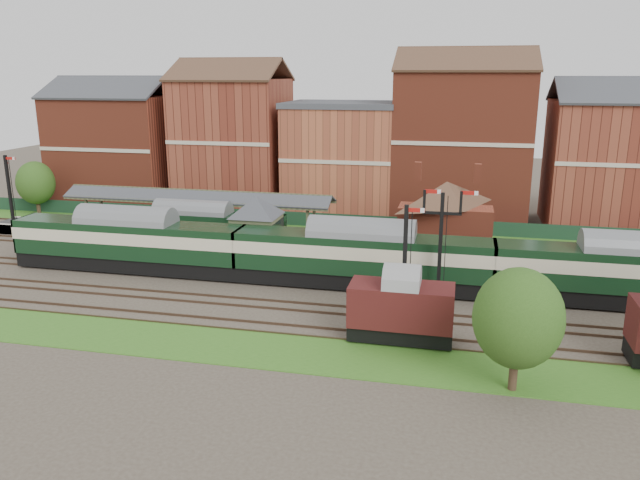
% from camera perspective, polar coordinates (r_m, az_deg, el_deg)
% --- Properties ---
extents(ground, '(160.00, 160.00, 0.00)m').
position_cam_1_polar(ground, '(48.55, -3.53, -3.84)').
color(ground, '#473D33').
rests_on(ground, ground).
extents(grass_back, '(90.00, 4.50, 0.06)m').
position_cam_1_polar(grass_back, '(63.42, 0.49, 0.75)').
color(grass_back, '#2D6619').
rests_on(grass_back, ground).
extents(grass_front, '(90.00, 5.00, 0.06)m').
position_cam_1_polar(grass_front, '(37.98, -8.63, -9.50)').
color(grass_front, '#2D6619').
rests_on(grass_front, ground).
extents(fence, '(90.00, 0.12, 1.50)m').
position_cam_1_polar(fence, '(65.15, 0.86, 1.79)').
color(fence, '#193823').
rests_on(fence, ground).
extents(platform, '(55.00, 3.40, 1.00)m').
position_cam_1_polar(platform, '(58.74, -5.58, -0.01)').
color(platform, '#2D2D2D').
rests_on(platform, ground).
extents(signal_box, '(5.40, 5.40, 6.00)m').
position_cam_1_polar(signal_box, '(51.49, -5.79, 0.92)').
color(signal_box, '#5F7351').
rests_on(signal_box, ground).
extents(brick_hut, '(3.20, 2.64, 2.94)m').
position_cam_1_polar(brick_hut, '(50.13, 2.99, -1.79)').
color(brick_hut, maroon).
rests_on(brick_hut, ground).
extents(station_building, '(8.10, 8.10, 5.90)m').
position_cam_1_polar(station_building, '(55.09, 11.39, 2.45)').
color(station_building, '#963C26').
rests_on(station_building, platform).
extents(canopy, '(26.00, 3.89, 4.08)m').
position_cam_1_polar(canopy, '(59.96, -11.15, 4.09)').
color(canopy, '#464C2F').
rests_on(canopy, platform).
extents(semaphore_bracket, '(3.60, 0.25, 8.18)m').
position_cam_1_polar(semaphore_bracket, '(43.02, 11.01, -0.14)').
color(semaphore_bracket, black).
rests_on(semaphore_bracket, ground).
extents(semaphore_platform_end, '(1.23, 0.25, 8.00)m').
position_cam_1_polar(semaphore_platform_end, '(68.48, -26.47, 3.77)').
color(semaphore_platform_end, black).
rests_on(semaphore_platform_end, ground).
extents(semaphore_siding, '(1.23, 0.25, 8.00)m').
position_cam_1_polar(semaphore_siding, '(38.93, 7.77, -2.34)').
color(semaphore_siding, black).
rests_on(semaphore_siding, ground).
extents(town_backdrop, '(69.00, 10.00, 16.00)m').
position_cam_1_polar(town_backdrop, '(70.84, 1.92, 8.00)').
color(town_backdrop, '#963C26').
rests_on(town_backdrop, ground).
extents(dmu_train, '(57.34, 3.01, 4.40)m').
position_cam_1_polar(dmu_train, '(46.48, 3.80, -1.40)').
color(dmu_train, black).
rests_on(dmu_train, ground).
extents(platform_railcar, '(16.69, 2.63, 3.84)m').
position_cam_1_polar(platform_railcar, '(57.17, -11.47, 1.15)').
color(platform_railcar, black).
rests_on(platform_railcar, ground).
extents(goods_van_a, '(6.18, 2.68, 3.75)m').
position_cam_1_polar(goods_van_a, '(37.72, 7.42, -6.18)').
color(goods_van_a, black).
rests_on(goods_van_a, ground).
extents(tree_far, '(4.47, 4.47, 6.52)m').
position_cam_1_polar(tree_far, '(32.62, 17.66, -6.85)').
color(tree_far, '#382619').
rests_on(tree_far, ground).
extents(tree_back, '(4.20, 4.20, 6.14)m').
position_cam_1_polar(tree_back, '(77.31, -24.56, 4.77)').
color(tree_back, '#382619').
rests_on(tree_back, ground).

